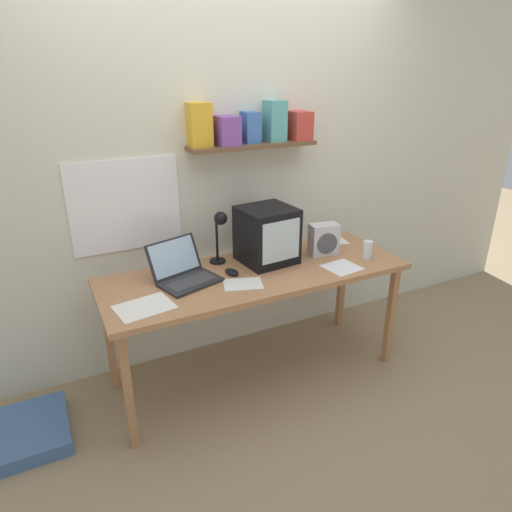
{
  "coord_description": "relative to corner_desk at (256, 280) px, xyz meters",
  "views": [
    {
      "loc": [
        -1.13,
        -2.28,
        1.92
      ],
      "look_at": [
        0.0,
        0.0,
        0.86
      ],
      "focal_mm": 32.0,
      "sensor_mm": 36.0,
      "label": 1
    }
  ],
  "objects": [
    {
      "name": "ground_plane",
      "position": [
        0.0,
        0.0,
        -0.69
      ],
      "size": [
        12.0,
        12.0,
        0.0
      ],
      "primitive_type": "plane",
      "color": "#977F5D"
    },
    {
      "name": "corner_desk",
      "position": [
        0.0,
        0.0,
        0.0
      ],
      "size": [
        1.88,
        0.68,
        0.76
      ],
      "color": "#B1794E",
      "rests_on": "ground_plane"
    },
    {
      "name": "desk_lamp",
      "position": [
        -0.15,
        0.2,
        0.29
      ],
      "size": [
        0.1,
        0.14,
        0.35
      ],
      "rotation": [
        0.0,
        0.0,
        0.22
      ],
      "color": "black",
      "rests_on": "corner_desk"
    },
    {
      "name": "loose_paper_near_monitor",
      "position": [
        -0.15,
        -0.13,
        0.06
      ],
      "size": [
        0.26,
        0.22,
        0.0
      ],
      "rotation": [
        0.0,
        0.0,
        -0.3
      ],
      "color": "silver",
      "rests_on": "corner_desk"
    },
    {
      "name": "juice_glass",
      "position": [
        0.74,
        -0.14,
        0.11
      ],
      "size": [
        0.06,
        0.06,
        0.12
      ],
      "color": "white",
      "rests_on": "corner_desk"
    },
    {
      "name": "printed_handout",
      "position": [
        0.5,
        -0.19,
        0.06
      ],
      "size": [
        0.23,
        0.22,
        0.0
      ],
      "rotation": [
        0.0,
        0.0,
        0.12
      ],
      "color": "white",
      "rests_on": "corner_desk"
    },
    {
      "name": "open_notebook",
      "position": [
        0.69,
        0.21,
        0.06
      ],
      "size": [
        0.27,
        0.18,
        0.0
      ],
      "rotation": [
        0.0,
        0.0,
        -0.13
      ],
      "color": "white",
      "rests_on": "corner_desk"
    },
    {
      "name": "crt_monitor",
      "position": [
        0.13,
        0.11,
        0.24
      ],
      "size": [
        0.35,
        0.35,
        0.35
      ],
      "rotation": [
        0.0,
        0.0,
        0.09
      ],
      "color": "black",
      "rests_on": "corner_desk"
    },
    {
      "name": "space_heater",
      "position": [
        0.52,
        0.05,
        0.17
      ],
      "size": [
        0.2,
        0.13,
        0.21
      ],
      "rotation": [
        0.0,
        0.0,
        -0.15
      ],
      "color": "silver",
      "rests_on": "corner_desk"
    },
    {
      "name": "laptop",
      "position": [
        -0.44,
        0.08,
        0.12
      ],
      "size": [
        0.41,
        0.39,
        0.22
      ],
      "rotation": [
        0.0,
        0.0,
        0.3
      ],
      "color": "#232326",
      "rests_on": "corner_desk"
    },
    {
      "name": "loose_paper_near_laptop",
      "position": [
        -0.72,
        -0.15,
        0.06
      ],
      "size": [
        0.32,
        0.26,
        0.0
      ],
      "rotation": [
        0.0,
        0.0,
        0.16
      ],
      "color": "white",
      "rests_on": "corner_desk"
    },
    {
      "name": "back_wall",
      "position": [
        0.0,
        0.48,
        0.61
      ],
      "size": [
        5.6,
        0.24,
        2.6
      ],
      "color": "beige",
      "rests_on": "ground_plane"
    },
    {
      "name": "floor_cushion",
      "position": [
        -1.42,
        0.03,
        -0.65
      ],
      "size": [
        0.47,
        0.47,
        0.09
      ],
      "color": "#456698",
      "rests_on": "ground_plane"
    },
    {
      "name": "computer_mouse",
      "position": [
        -0.15,
        0.02,
        0.08
      ],
      "size": [
        0.09,
        0.12,
        0.03
      ],
      "rotation": [
        0.0,
        0.0,
        0.26
      ],
      "color": "black",
      "rests_on": "corner_desk"
    }
  ]
}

